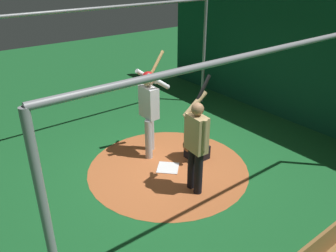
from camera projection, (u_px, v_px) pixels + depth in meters
The scene contains 8 objects.
ground_plane at pixel (168, 168), 6.90m from camera, with size 25.10×25.10×0.00m, color #195B28.
dirt_circle at pixel (168, 168), 6.90m from camera, with size 3.21×3.21×0.01m, color #B76033.
home_plate at pixel (168, 168), 6.90m from camera, with size 0.42×0.42×0.01m, color white.
batter at pixel (149, 105), 6.96m from camera, with size 0.68×0.49×2.17m.
catcher at pixel (196, 142), 7.07m from camera, with size 0.58×0.40×0.98m.
visitor at pixel (196, 142), 5.84m from camera, with size 0.56×0.50×2.08m.
back_wall at pixel (299, 47), 8.26m from camera, with size 0.23×9.10×3.74m.
cage_frame at pixel (168, 69), 5.99m from camera, with size 6.10×4.64×2.90m.
Camera 1 is at (3.54, 4.63, 3.79)m, focal length 36.54 mm.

